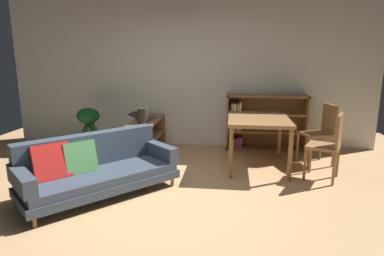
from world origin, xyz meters
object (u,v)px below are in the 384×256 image
(bookshelf, at_px, (261,123))
(dining_chair_far, at_px, (329,143))
(media_console, at_px, (146,137))
(open_laptop, at_px, (143,117))
(desk_speaker, at_px, (143,116))
(fabric_couch, at_px, (95,168))
(potted_floor_plant, at_px, (89,122))
(dining_table, at_px, (258,123))
(dining_chair_near, at_px, (321,131))

(bookshelf, bearing_deg, dining_chair_far, -62.17)
(media_console, distance_m, dining_chair_far, 2.94)
(open_laptop, bearing_deg, media_console, -63.96)
(desk_speaker, bearing_deg, fabric_couch, -97.76)
(fabric_couch, relative_size, potted_floor_plant, 2.42)
(potted_floor_plant, distance_m, bookshelf, 3.10)
(media_console, relative_size, open_laptop, 2.78)
(dining_chair_far, height_order, bookshelf, bookshelf)
(open_laptop, height_order, potted_floor_plant, potted_floor_plant)
(open_laptop, distance_m, dining_table, 2.05)
(fabric_couch, relative_size, open_laptop, 3.98)
(potted_floor_plant, bearing_deg, fabric_couch, -64.34)
(media_console, relative_size, dining_chair_far, 1.41)
(fabric_couch, height_order, bookshelf, bookshelf)
(dining_chair_near, height_order, bookshelf, bookshelf)
(potted_floor_plant, bearing_deg, dining_chair_far, -14.54)
(desk_speaker, bearing_deg, bookshelf, 21.62)
(bookshelf, bearing_deg, desk_speaker, -158.38)
(dining_table, height_order, dining_chair_near, dining_chair_near)
(dining_chair_near, bearing_deg, media_console, 175.75)
(fabric_couch, xyz_separation_m, bookshelf, (2.19, 2.29, 0.15))
(potted_floor_plant, distance_m, dining_chair_far, 3.96)
(desk_speaker, relative_size, potted_floor_plant, 0.33)
(potted_floor_plant, relative_size, dining_table, 0.68)
(dining_chair_far, bearing_deg, potted_floor_plant, 165.46)
(dining_table, bearing_deg, open_laptop, 161.12)
(dining_chair_near, relative_size, bookshelf, 0.66)
(fabric_couch, distance_m, dining_table, 2.41)
(open_laptop, xyz_separation_m, bookshelf, (2.08, 0.40, -0.13))
(potted_floor_plant, bearing_deg, media_console, -4.21)
(fabric_couch, xyz_separation_m, potted_floor_plant, (-0.87, 1.82, 0.18))
(potted_floor_plant, bearing_deg, dining_table, -11.49)
(open_laptop, relative_size, dining_chair_far, 0.51)
(potted_floor_plant, height_order, bookshelf, bookshelf)
(desk_speaker, bearing_deg, dining_chair_near, 0.49)
(dining_table, bearing_deg, dining_chair_far, -23.66)
(media_console, height_order, bookshelf, bookshelf)
(desk_speaker, height_order, dining_chair_near, dining_chair_near)
(fabric_couch, bearing_deg, potted_floor_plant, 115.66)
(desk_speaker, xyz_separation_m, dining_chair_far, (2.76, -0.68, -0.19))
(dining_chair_far, bearing_deg, open_laptop, 159.55)
(potted_floor_plant, relative_size, bookshelf, 0.54)
(fabric_couch, height_order, dining_chair_near, dining_chair_near)
(bookshelf, bearing_deg, fabric_couch, -133.69)
(media_console, relative_size, bookshelf, 0.92)
(fabric_couch, bearing_deg, dining_chair_near, 26.74)
(dining_chair_near, bearing_deg, dining_chair_far, -95.79)
(fabric_couch, xyz_separation_m, dining_chair_near, (3.03, 1.53, 0.20))
(fabric_couch, distance_m, open_laptop, 1.91)
(media_console, bearing_deg, fabric_couch, -95.91)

